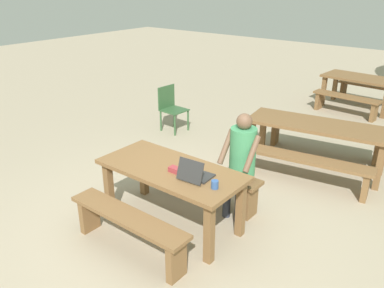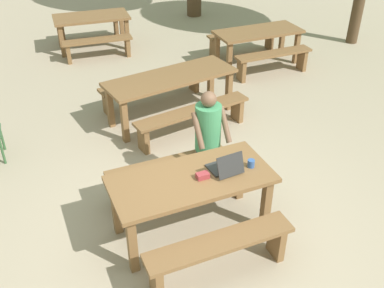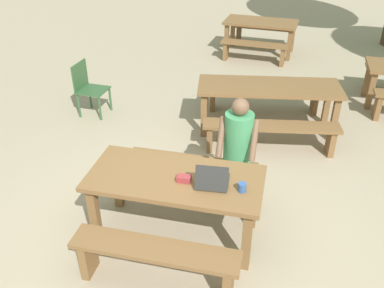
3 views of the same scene
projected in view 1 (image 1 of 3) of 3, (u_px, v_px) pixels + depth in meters
ground_plane at (172, 222)px, 4.96m from camera, size 30.00×30.00×0.00m
picnic_table_front at (171, 177)px, 4.71m from camera, size 1.77×0.82×0.76m
bench_near at (128, 225)px, 4.30m from camera, size 1.56×0.30×0.48m
bench_far at (207, 176)px, 5.34m from camera, size 1.56×0.30×0.48m
laptop at (195, 174)px, 4.38m from camera, size 0.34×0.35×0.26m
small_pouch at (175, 170)px, 4.55m from camera, size 0.14×0.09×0.06m
coffee_mug at (215, 184)px, 4.19m from camera, size 0.08×0.08×0.09m
person_seated at (241, 157)px, 4.84m from camera, size 0.43×0.42×1.35m
plastic_chair at (171, 107)px, 7.79m from camera, size 0.46×0.46×0.87m
picnic_table_mid at (317, 130)px, 6.14m from camera, size 2.21×1.06×0.75m
bench_mid_south at (304, 164)px, 5.73m from camera, size 1.93×0.60×0.44m
bench_mid_north at (324, 135)px, 6.78m from camera, size 1.93×0.60×0.44m
picnic_table_distant at (360, 82)px, 9.04m from camera, size 1.67×0.95×0.73m
bench_distant_south at (346, 101)px, 8.71m from camera, size 1.46×0.42×0.44m
bench_distant_north at (369, 89)px, 9.60m from camera, size 1.46×0.42×0.44m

